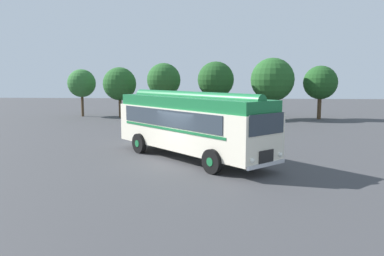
# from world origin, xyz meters

# --- Properties ---
(ground_plane) EXTENTS (120.00, 120.00, 0.00)m
(ground_plane) POSITION_xyz_m (0.00, 0.00, 0.00)
(ground_plane) COLOR #3D3D3F
(vintage_bus) EXTENTS (8.71, 9.00, 3.49)m
(vintage_bus) POSITION_xyz_m (0.49, 0.99, 1.89)
(vintage_bus) COLOR silver
(vintage_bus) RESTS_ON ground
(car_near_left) EXTENTS (2.17, 4.31, 1.66)m
(car_near_left) POSITION_xyz_m (-2.22, 14.42, 0.85)
(car_near_left) COLOR maroon
(car_near_left) RESTS_ON ground
(car_mid_left) EXTENTS (2.16, 4.30, 1.66)m
(car_mid_left) POSITION_xyz_m (0.55, 14.77, 0.85)
(car_mid_left) COLOR #144C28
(car_mid_left) RESTS_ON ground
(tree_far_left) EXTENTS (3.04, 3.04, 5.15)m
(tree_far_left) POSITION_xyz_m (-12.90, 21.99, 3.69)
(tree_far_left) COLOR #4C3823
(tree_far_left) RESTS_ON ground
(tree_left_of_centre) EXTENTS (3.50, 3.50, 5.33)m
(tree_left_of_centre) POSITION_xyz_m (-8.49, 21.13, 3.57)
(tree_left_of_centre) COLOR #4C3823
(tree_left_of_centre) RESTS_ON ground
(tree_centre) EXTENTS (3.45, 3.45, 5.72)m
(tree_centre) POSITION_xyz_m (-3.54, 20.30, 3.97)
(tree_centre) COLOR #4C3823
(tree_centre) RESTS_ON ground
(tree_right_of_centre) EXTENTS (3.68, 3.68, 5.86)m
(tree_right_of_centre) POSITION_xyz_m (1.63, 20.29, 4.05)
(tree_right_of_centre) COLOR #4C3823
(tree_right_of_centre) RESTS_ON ground
(tree_far_right) EXTENTS (4.39, 4.39, 6.23)m
(tree_far_right) POSITION_xyz_m (7.47, 20.47, 3.99)
(tree_far_right) COLOR #4C3823
(tree_far_right) RESTS_ON ground
(tree_extra_right) EXTENTS (3.41, 3.41, 5.44)m
(tree_extra_right) POSITION_xyz_m (12.36, 20.93, 3.75)
(tree_extra_right) COLOR #4C3823
(tree_extra_right) RESTS_ON ground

